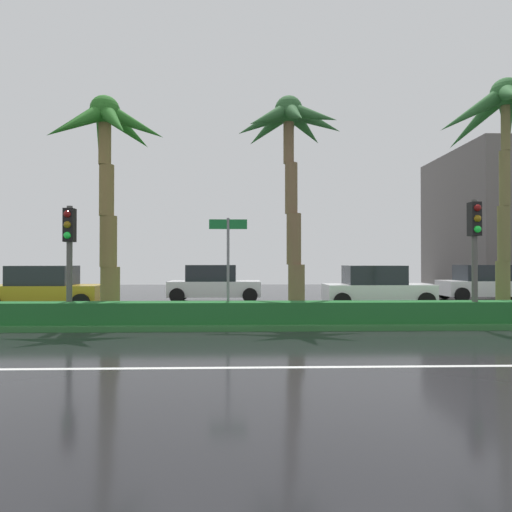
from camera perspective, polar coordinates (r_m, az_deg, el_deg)
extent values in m
cube|color=black|center=(15.07, 4.21, -8.10)|extent=(90.00, 42.00, 0.10)
cube|color=white|center=(8.24, 9.37, -13.97)|extent=(81.00, 0.14, 0.01)
cube|color=#2D6B33|center=(14.07, 4.63, -8.12)|extent=(85.50, 4.00, 0.15)
cube|color=#1E6028|center=(12.65, 5.34, -7.25)|extent=(76.50, 0.70, 0.60)
cylinder|color=olive|center=(14.42, -18.33, -4.47)|extent=(0.59, 0.59, 1.57)
cylinder|color=olive|center=(14.36, -18.53, 1.79)|extent=(0.52, 0.52, 1.57)
cylinder|color=olive|center=(14.47, -18.74, 8.03)|extent=(0.45, 0.45, 1.57)
cylinder|color=olive|center=(14.75, -18.95, 14.10)|extent=(0.38, 0.38, 1.57)
sphere|color=#286B22|center=(15.00, -18.93, 17.38)|extent=(0.90, 0.90, 0.90)
cone|color=#286B22|center=(14.72, -15.45, 16.12)|extent=(2.03, 0.72, 1.29)
cone|color=#286B22|center=(15.43, -16.25, 15.38)|extent=(1.59, 1.96, 1.27)
cone|color=#286B22|center=(15.66, -19.32, 14.76)|extent=(1.31, 2.01, 1.45)
cone|color=#286B22|center=(15.12, -22.26, 15.63)|extent=(2.00, 0.63, 1.32)
cone|color=#286B22|center=(14.35, -21.50, 16.07)|extent=(1.49, 1.94, 1.50)
cone|color=#286B22|center=(14.11, -17.89, 16.34)|extent=(1.57, 1.90, 1.51)
cylinder|color=brown|center=(14.19, 5.25, -4.42)|extent=(0.53, 0.53, 1.64)
cylinder|color=brown|center=(14.22, 4.91, 2.20)|extent=(0.47, 0.47, 1.64)
cylinder|color=brown|center=(14.44, 4.57, 8.71)|extent=(0.40, 0.40, 1.64)
cylinder|color=brown|center=(14.84, 4.24, 14.95)|extent=(0.34, 0.34, 1.64)
sphere|color=#2D5C2F|center=(15.11, 4.24, 18.31)|extent=(0.90, 0.90, 0.90)
cone|color=#2D5C2F|center=(15.19, 7.58, 16.93)|extent=(1.96, 0.72, 1.17)
cone|color=#2D5C2F|center=(15.63, 6.23, 16.19)|extent=(1.74, 1.76, 1.27)
cone|color=#2D5C2F|center=(15.77, 4.36, 15.93)|extent=(0.82, 1.96, 1.32)
cone|color=#2D5C2F|center=(15.44, 1.66, 16.23)|extent=(1.79, 1.67, 1.35)
cone|color=#2D5C2F|center=(14.85, 0.99, 16.94)|extent=(1.94, 0.73, 1.34)
cone|color=#2D5C2F|center=(14.43, 1.81, 17.54)|extent=(1.83, 1.64, 1.31)
cone|color=#2D5C2F|center=(14.22, 5.05, 17.83)|extent=(0.80, 1.96, 1.31)
cone|color=#2D5C2F|center=(14.59, 7.25, 17.64)|extent=(1.86, 1.62, 1.18)
cylinder|color=brown|center=(16.15, 29.28, -3.68)|extent=(0.43, 0.43, 1.75)
cylinder|color=brown|center=(16.11, 29.37, 2.54)|extent=(0.37, 0.37, 1.75)
cylinder|color=brown|center=(16.27, 29.46, 8.72)|extent=(0.32, 0.32, 1.75)
cylinder|color=brown|center=(16.61, 29.54, 14.72)|extent=(0.27, 0.27, 1.75)
sphere|color=#2C622F|center=(16.89, 29.52, 17.91)|extent=(0.90, 0.90, 0.90)
cone|color=#2C622F|center=(17.71, 29.72, 14.89)|extent=(1.81, 2.29, 1.75)
cone|color=#2C622F|center=(17.25, 26.52, 15.23)|extent=(1.56, 2.37, 1.78)
cone|color=#2C622F|center=(16.20, 26.21, 16.40)|extent=(2.40, 0.57, 1.73)
cone|color=#2C622F|center=(15.68, 30.07, 17.68)|extent=(1.53, 2.50, 1.42)
cylinder|color=#4C4C47|center=(13.65, -22.96, -0.98)|extent=(0.16, 0.16, 3.33)
cube|color=black|center=(13.69, -22.94, 3.69)|extent=(0.28, 0.32, 0.96)
sphere|color=maroon|center=(13.56, -23.20, 5.00)|extent=(0.20, 0.20, 0.20)
sphere|color=#7F600F|center=(13.53, -23.20, 3.74)|extent=(0.20, 0.20, 0.20)
sphere|color=#1EEA3F|center=(13.51, -23.21, 2.47)|extent=(0.20, 0.20, 0.20)
cylinder|color=#4C4C47|center=(13.97, 26.40, -0.60)|extent=(0.16, 0.16, 3.50)
cube|color=black|center=(14.03, 26.37, 4.30)|extent=(0.28, 0.32, 0.96)
sphere|color=maroon|center=(13.91, 26.70, 5.58)|extent=(0.20, 0.20, 0.20)
sphere|color=#7F600F|center=(13.88, 26.70, 4.35)|extent=(0.20, 0.20, 0.20)
sphere|color=#1EEA3F|center=(13.85, 26.71, 3.12)|extent=(0.20, 0.20, 0.20)
cylinder|color=slate|center=(12.79, -3.63, -1.79)|extent=(0.08, 0.08, 3.00)
cube|color=#146B2D|center=(12.83, -3.62, 4.12)|extent=(1.10, 0.03, 0.28)
cube|color=#B28C1E|center=(19.26, -25.39, -4.47)|extent=(4.30, 1.76, 0.72)
cube|color=#1E2328|center=(19.29, -25.79, -2.27)|extent=(2.30, 1.58, 0.76)
cylinder|color=black|center=(19.53, -19.87, -5.21)|extent=(0.68, 0.22, 0.68)
cylinder|color=black|center=(17.84, -21.68, -5.64)|extent=(0.68, 0.22, 0.68)
cylinder|color=black|center=(20.80, -28.57, -4.89)|extent=(0.68, 0.22, 0.68)
cube|color=white|center=(21.02, -5.34, -4.21)|extent=(4.30, 1.76, 0.72)
cube|color=#1E2328|center=(20.99, -5.75, -2.19)|extent=(2.30, 1.58, 0.76)
cylinder|color=black|center=(21.89, -0.86, -4.76)|extent=(0.68, 0.22, 0.68)
cylinder|color=black|center=(20.10, -0.79, -5.12)|extent=(0.68, 0.22, 0.68)
cylinder|color=black|center=(22.09, -9.48, -4.71)|extent=(0.68, 0.22, 0.68)
cylinder|color=black|center=(20.31, -10.17, -5.06)|extent=(0.68, 0.22, 0.68)
cube|color=white|center=(18.72, 15.42, -4.63)|extent=(4.30, 1.76, 0.72)
cube|color=#1E2328|center=(18.64, 14.97, -2.37)|extent=(2.30, 1.58, 0.76)
cylinder|color=black|center=(20.12, 19.17, -5.08)|extent=(0.68, 0.22, 0.68)
cylinder|color=black|center=(18.46, 21.17, -5.47)|extent=(0.68, 0.22, 0.68)
cylinder|color=black|center=(19.20, 9.89, -5.32)|extent=(0.68, 0.22, 0.68)
cylinder|color=black|center=(17.45, 11.08, -5.79)|extent=(0.68, 0.22, 0.68)
cube|color=white|center=(24.12, 27.61, -3.68)|extent=(4.30, 1.76, 0.72)
cube|color=#1E2328|center=(24.02, 27.29, -1.93)|extent=(2.30, 1.58, 0.76)
cylinder|color=black|center=(25.74, 29.84, -4.05)|extent=(0.68, 0.22, 0.68)
cylinder|color=black|center=(24.18, 23.14, -4.31)|extent=(0.68, 0.22, 0.68)
cylinder|color=black|center=(22.57, 25.07, -4.57)|extent=(0.68, 0.22, 0.68)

